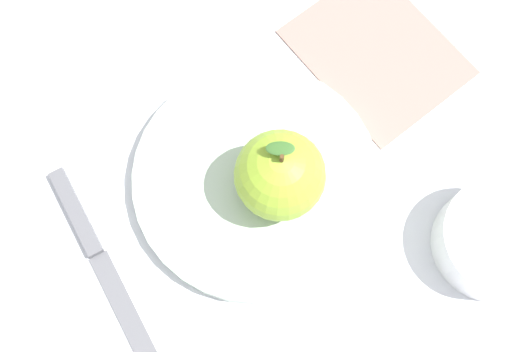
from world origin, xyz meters
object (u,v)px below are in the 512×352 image
Objects in this scene: dinner_plate at (256,179)px; linen_napkin at (377,51)px; side_bowl at (497,239)px; apple at (280,175)px; knife at (97,255)px.

dinner_plate is 0.18m from linen_napkin.
dinner_plate is 2.19× the size of side_bowl.
linen_napkin is at bearing -44.64° from apple.
linen_napkin is at bearing -62.38° from knife.
dinner_plate is 1.41× the size of linen_napkin.
apple is 0.56× the size of linen_napkin.
apple is 0.19m from linen_napkin.
apple is 0.42× the size of knife.
dinner_plate is at bearing -74.37° from knife.
knife is at bearing 99.45° from apple.
dinner_plate is at bearing 51.32° from apple.
side_bowl is 0.64× the size of linen_napkin.
side_bowl reaches higher than dinner_plate.
dinner_plate is 0.22m from side_bowl.
dinner_plate is 2.50× the size of apple.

